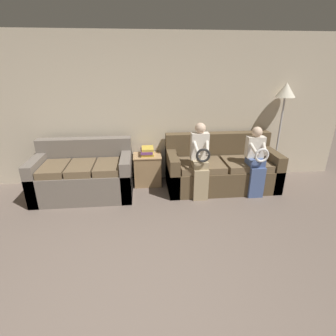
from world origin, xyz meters
TOP-DOWN VIEW (x-y plane):
  - wall_back at (0.00, 3.17)m, footprint 7.89×0.06m
  - couch_main at (1.59, 2.70)m, footprint 1.89×0.87m
  - couch_side at (-0.74, 2.61)m, footprint 1.55×0.87m
  - child_left_seated at (1.14, 2.34)m, footprint 0.28×0.37m
  - child_right_seated at (2.05, 2.34)m, footprint 0.29×0.37m
  - side_shelf at (0.31, 2.91)m, footprint 0.49×0.41m
  - book_stack at (0.32, 2.92)m, footprint 0.23×0.30m
  - floor_lamp at (2.72, 2.95)m, footprint 0.33×0.33m

SIDE VIEW (x-z plane):
  - side_shelf at x=0.31m, z-range 0.01..0.56m
  - couch_main at x=1.59m, z-range -0.13..0.77m
  - couch_side at x=-0.74m, z-range -0.11..0.77m
  - book_stack at x=0.32m, z-range 0.55..0.69m
  - child_right_seated at x=2.05m, z-range 0.06..1.19m
  - child_left_seated at x=1.14m, z-range 0.06..1.27m
  - wall_back at x=0.00m, z-range 0.00..2.55m
  - floor_lamp at x=2.72m, z-range 0.62..2.37m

